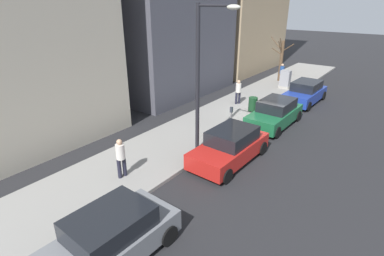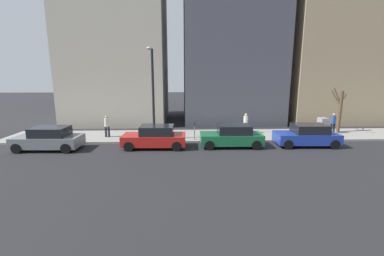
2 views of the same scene
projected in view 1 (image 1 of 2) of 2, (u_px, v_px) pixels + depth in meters
ground_plane at (264, 117)px, 18.80m from camera, size 120.00×120.00×0.00m
sidewalk at (236, 109)px, 19.87m from camera, size 4.00×36.00×0.15m
parked_car_blue at (305, 93)px, 21.08m from camera, size 2.05×4.26×1.52m
parked_car_green at (275, 113)px, 17.23m from camera, size 1.99×4.23×1.52m
parked_car_red at (230, 146)px, 13.34m from camera, size 2.02×4.25×1.52m
parked_car_grey at (107, 240)px, 8.13m from camera, size 2.05×4.26×1.52m
parking_meter at (231, 116)px, 16.12m from camera, size 0.14×0.10×1.35m
utility_box at (285, 80)px, 24.08m from camera, size 0.83×0.61×1.43m
streetlamp at (203, 70)px, 12.65m from camera, size 1.97×0.32×6.50m
bare_tree at (281, 59)px, 25.87m from camera, size 2.18×1.01×3.73m
trash_bin at (253, 104)px, 19.15m from camera, size 0.56×0.56×0.90m
pedestrian_near_meter at (282, 72)px, 25.44m from camera, size 0.36×0.40×1.66m
pedestrian_midblock at (238, 91)px, 20.30m from camera, size 0.36×0.37×1.66m
pedestrian_far_corner at (121, 156)px, 11.78m from camera, size 0.36×0.40×1.66m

